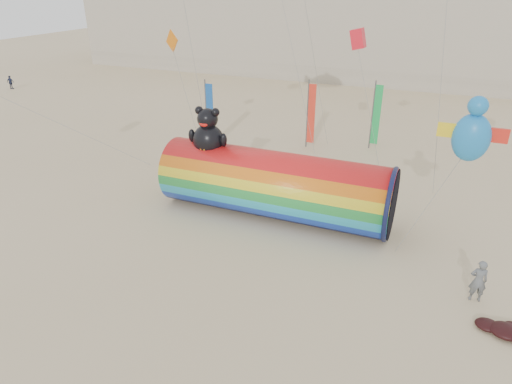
% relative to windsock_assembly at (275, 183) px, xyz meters
% --- Properties ---
extents(ground, '(160.00, 160.00, 0.00)m').
position_rel_windsock_assembly_xyz_m(ground, '(-0.59, -3.88, -1.92)').
color(ground, '#CCB58C').
rests_on(ground, ground).
extents(windsock_assembly, '(12.55, 3.82, 5.79)m').
position_rel_windsock_assembly_xyz_m(windsock_assembly, '(0.00, 0.00, 0.00)').
color(windsock_assembly, red).
rests_on(windsock_assembly, ground).
extents(kite_handler, '(0.76, 0.57, 1.90)m').
position_rel_windsock_assembly_xyz_m(kite_handler, '(10.23, -3.79, -0.97)').
color(kite_handler, slate).
rests_on(kite_handler, ground).
extents(fabric_bundle, '(2.62, 1.35, 0.41)m').
position_rel_windsock_assembly_xyz_m(fabric_bundle, '(11.47, -5.54, -1.75)').
color(fabric_bundle, '#340909').
rests_on(fabric_bundle, ground).
extents(festival_banners, '(12.33, 4.60, 5.20)m').
position_rel_windsock_assembly_xyz_m(festival_banners, '(-2.28, 11.02, 0.72)').
color(festival_banners, '#59595E').
rests_on(festival_banners, ground).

